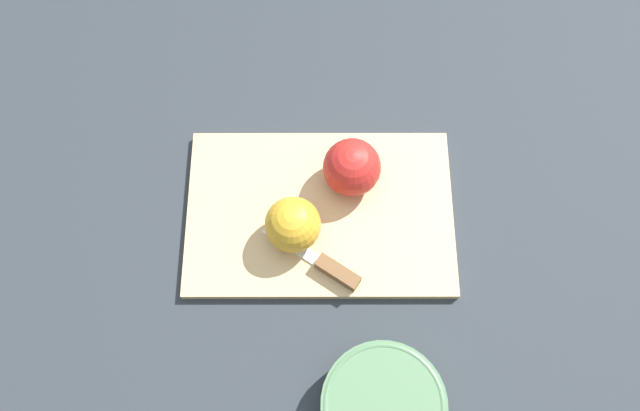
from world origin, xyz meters
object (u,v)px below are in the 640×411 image
object	(u,v)px
apple_half_left	(352,168)
knife	(331,268)
bowl	(383,406)
apple_half_right	(293,224)

from	to	relation	value
apple_half_left	knife	xyz separation A→B (m)	(0.04, 0.13, -0.03)
apple_half_left	knife	size ratio (longest dim) A/B	0.62
bowl	knife	bearing A→B (deg)	-74.89
knife	apple_half_left	bearing A→B (deg)	-69.02
apple_half_right	knife	world-z (taller)	apple_half_right
apple_half_right	bowl	distance (m)	0.26
apple_half_right	bowl	xyz separation A→B (m)	(-0.10, 0.24, -0.02)
apple_half_left	apple_half_right	world-z (taller)	apple_half_left
knife	bowl	distance (m)	0.19
knife	bowl	world-z (taller)	bowl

